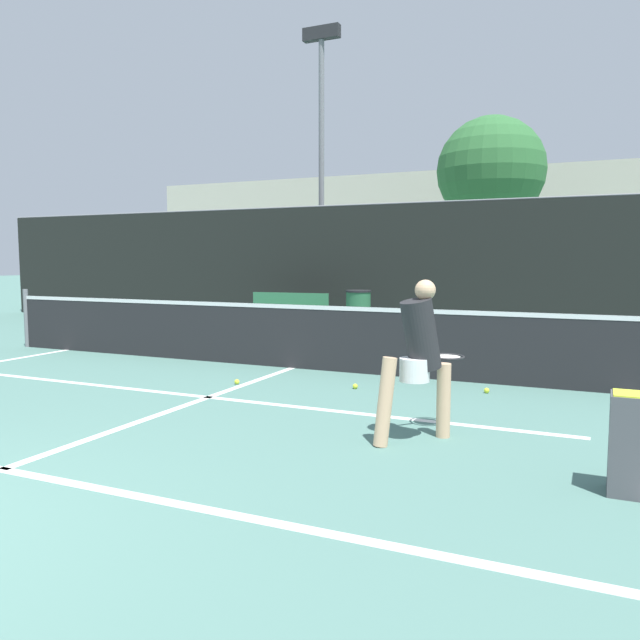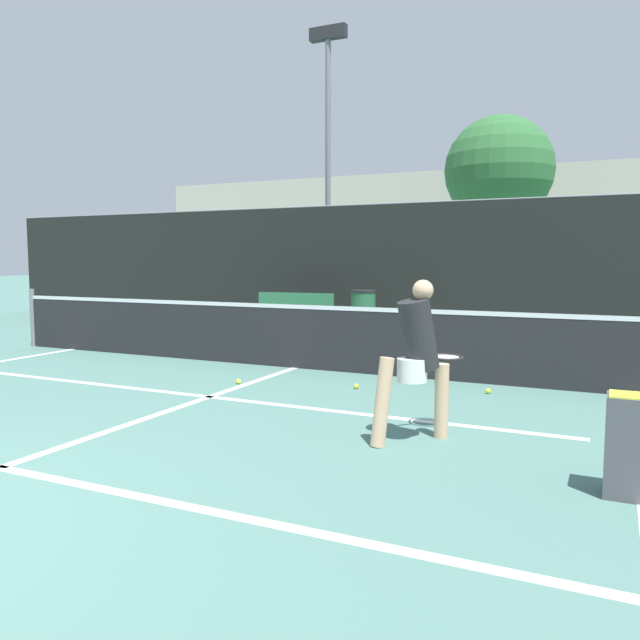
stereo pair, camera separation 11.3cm
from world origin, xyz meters
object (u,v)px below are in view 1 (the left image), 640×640
(trash_bin, at_px, (358,314))
(parked_car, at_px, (326,294))
(player_practicing, at_px, (419,354))
(ball_hopper, at_px, (631,442))
(courtside_bench, at_px, (288,310))

(trash_bin, relative_size, parked_car, 0.23)
(player_practicing, distance_m, ball_hopper, 1.85)
(player_practicing, relative_size, ball_hopper, 2.04)
(courtside_bench, relative_size, parked_car, 0.44)
(ball_hopper, relative_size, parked_car, 0.17)
(parked_car, bearing_deg, ball_hopper, -57.19)
(ball_hopper, height_order, courtside_bench, courtside_bench)
(ball_hopper, height_order, trash_bin, trash_bin)
(parked_car, bearing_deg, player_practicing, -62.29)
(ball_hopper, height_order, parked_car, parked_car)
(player_practicing, distance_m, courtside_bench, 8.72)
(courtside_bench, distance_m, parked_car, 3.37)
(courtside_bench, bearing_deg, ball_hopper, -54.51)
(ball_hopper, bearing_deg, courtside_bench, 130.41)
(player_practicing, height_order, ball_hopper, player_practicing)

